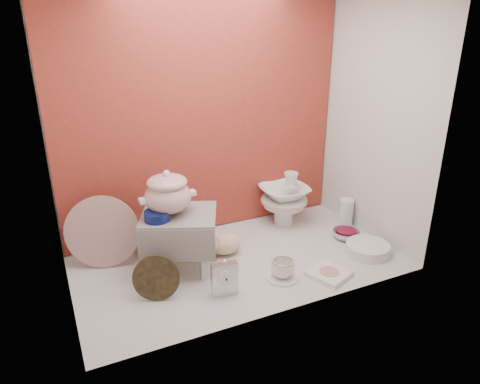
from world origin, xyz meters
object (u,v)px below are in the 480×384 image
object	(u,v)px
blue_white_vase	(153,235)
gold_rim_teacup	(283,268)
floral_platter	(102,232)
soup_tureen	(168,192)
dinner_plate_stack	(368,249)
mantel_clock	(225,277)
plush_pig	(226,244)
step_stool	(180,241)
porcelain_tower	(284,198)
crystal_bowl	(346,234)

from	to	relation	value
blue_white_vase	gold_rim_teacup	xyz separation A→B (m)	(0.55, -0.58, -0.05)
floral_platter	gold_rim_teacup	size ratio (longest dim) A/B	3.30
soup_tureen	floral_platter	world-z (taller)	soup_tureen
floral_platter	dinner_plate_stack	distance (m)	1.53
blue_white_vase	mantel_clock	distance (m)	0.61
plush_pig	step_stool	bearing A→B (deg)	-161.08
step_stool	floral_platter	xyz separation A→B (m)	(-0.38, 0.22, 0.03)
blue_white_vase	porcelain_tower	xyz separation A→B (m)	(0.89, 0.01, 0.07)
mantel_clock	plush_pig	bearing A→B (deg)	73.28
floral_platter	plush_pig	size ratio (longest dim) A/B	1.75
floral_platter	blue_white_vase	world-z (taller)	floral_platter
soup_tureen	gold_rim_teacup	world-z (taller)	soup_tureen
step_stool	dinner_plate_stack	world-z (taller)	step_stool
floral_platter	crystal_bowl	bearing A→B (deg)	-13.12
floral_platter	blue_white_vase	xyz separation A→B (m)	(0.28, 0.02, -0.09)
crystal_bowl	floral_platter	bearing A→B (deg)	166.88
floral_platter	porcelain_tower	world-z (taller)	floral_platter
crystal_bowl	step_stool	bearing A→B (deg)	174.16
step_stool	crystal_bowl	distance (m)	1.06
step_stool	gold_rim_teacup	size ratio (longest dim) A/B	3.17
crystal_bowl	plush_pig	bearing A→B (deg)	169.69
gold_rim_teacup	crystal_bowl	size ratio (longest dim) A/B	0.72
gold_rim_teacup	floral_platter	bearing A→B (deg)	146.19
plush_pig	floral_platter	bearing A→B (deg)	176.22
blue_white_vase	gold_rim_teacup	distance (m)	0.80
soup_tureen	dinner_plate_stack	distance (m)	1.22
step_stool	porcelain_tower	xyz separation A→B (m)	(0.80, 0.25, 0.01)
dinner_plate_stack	crystal_bowl	size ratio (longest dim) A/B	1.56
dinner_plate_stack	crystal_bowl	bearing A→B (deg)	89.73
crystal_bowl	gold_rim_teacup	bearing A→B (deg)	-159.29
crystal_bowl	dinner_plate_stack	bearing A→B (deg)	-90.27
porcelain_tower	mantel_clock	bearing A→B (deg)	-139.43
step_stool	dinner_plate_stack	distance (m)	1.10
floral_platter	soup_tureen	bearing A→B (deg)	-31.95
mantel_clock	crystal_bowl	world-z (taller)	mantel_clock
blue_white_vase	mantel_clock	size ratio (longest dim) A/B	1.14
blue_white_vase	mantel_clock	xyz separation A→B (m)	(0.21, -0.58, -0.01)
mantel_clock	porcelain_tower	distance (m)	0.90
step_stool	crystal_bowl	world-z (taller)	step_stool
soup_tureen	gold_rim_teacup	bearing A→B (deg)	-34.98
step_stool	mantel_clock	size ratio (longest dim) A/B	2.00
blue_white_vase	plush_pig	distance (m)	0.43
step_stool	soup_tureen	world-z (taller)	soup_tureen
soup_tureen	mantel_clock	distance (m)	0.53
crystal_bowl	porcelain_tower	size ratio (longest dim) A/B	0.48
soup_tureen	blue_white_vase	xyz separation A→B (m)	(-0.04, 0.23, -0.34)
plush_pig	porcelain_tower	distance (m)	0.58
blue_white_vase	dinner_plate_stack	size ratio (longest dim) A/B	0.83
floral_platter	porcelain_tower	size ratio (longest dim) A/B	1.14
gold_rim_teacup	crystal_bowl	bearing A→B (deg)	20.71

